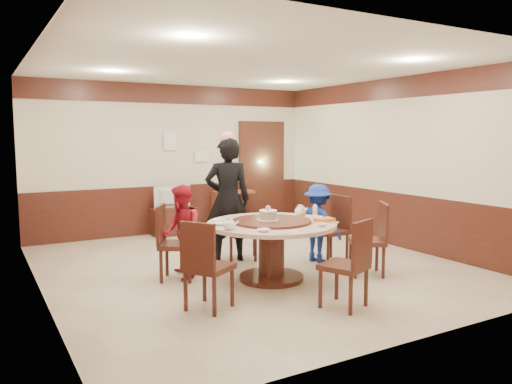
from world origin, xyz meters
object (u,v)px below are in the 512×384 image
person_blue (318,223)px  shrimp_platter (324,221)px  tv_stand (174,221)px  birthday_cake (268,215)px  thermos (230,181)px  television (174,197)px  person_red (182,232)px  side_cabinet (233,209)px  banquet_table (271,239)px  person_standing (228,199)px

person_blue → shrimp_platter: size_ratio=3.82×
tv_stand → person_blue: bearing=-69.5°
birthday_cake → thermos: thermos is taller
person_blue → tv_stand: 3.21m
birthday_cake → shrimp_platter: birthday_cake is taller
television → birthday_cake: bearing=87.8°
person_red → tv_stand: person_red is taller
side_cabinet → person_blue: bearing=-92.8°
banquet_table → shrimp_platter: shrimp_platter is taller
banquet_table → television: bearing=90.5°
person_blue → tv_stand: person_blue is taller
person_red → tv_stand: (0.94, 2.83, -0.36)m
birthday_cake → television: (0.02, 3.45, -0.14)m
birthday_cake → side_cabinet: size_ratio=0.35×
shrimp_platter → tv_stand: shrimp_platter is taller
banquet_table → person_standing: 1.26m
birthday_cake → side_cabinet: (1.28, 3.48, -0.47)m
thermos → side_cabinet: bearing=0.0°
tv_stand → birthday_cake: bearing=-90.3°
person_blue → shrimp_platter: bearing=127.5°
birthday_cake → side_cabinet: 3.74m
person_standing → tv_stand: person_standing is taller
birthday_cake → thermos: bearing=70.8°
person_red → thermos: (2.14, 2.86, 0.33)m
television → person_blue: bearing=108.6°
person_red → television: person_red is taller
shrimp_platter → side_cabinet: 3.95m
person_standing → shrimp_platter: size_ratio=6.07×
banquet_table → side_cabinet: (1.24, 3.49, -0.16)m
banquet_table → side_cabinet: bearing=70.5°
banquet_table → tv_stand: size_ratio=1.94×
birthday_cake → side_cabinet: birthday_cake is taller
tv_stand → television: bearing=0.0°
person_standing → tv_stand: bearing=-67.6°
person_blue → tv_stand: (-1.12, 2.99, -0.32)m
thermos → shrimp_platter: bearing=-99.0°
shrimp_platter → person_blue: bearing=57.6°
thermos → banquet_table: bearing=-108.5°
person_standing → television: person_standing is taller
shrimp_platter → television: 3.88m
banquet_table → tv_stand: (-0.03, 3.46, -0.28)m
banquet_table → tv_stand: 3.47m
person_red → shrimp_platter: (1.53, -1.01, 0.17)m
banquet_table → birthday_cake: 0.32m
person_blue → side_cabinet: 3.03m
tv_stand → person_standing: bearing=-89.8°
person_blue → television: (-1.12, 2.99, 0.13)m
side_cabinet → thermos: size_ratio=2.11×
shrimp_platter → banquet_table: bearing=146.1°
person_standing → person_blue: size_ratio=1.59×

